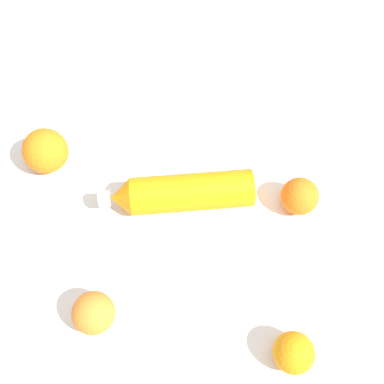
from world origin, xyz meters
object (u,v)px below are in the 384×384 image
Objects in this scene: orange_0 at (294,353)px; orange_2 at (93,313)px; water_bottle at (180,193)px; orange_1 at (46,151)px; orange_3 at (300,196)px.

orange_0 is 0.30m from orange_2.
orange_0 is 0.93× the size of orange_2.
orange_1 is (-0.18, -0.19, 0.01)m from water_bottle.
orange_1 is at bearing 177.19° from orange_2.
orange_2 is 0.98× the size of orange_3.
orange_1 is at bearing -24.23° from water_bottle.
water_bottle and orange_3 have the same top height.
water_bottle is 0.21m from orange_3.
orange_3 is at bearing 172.91° from water_bottle.
orange_1 is at bearing -155.49° from orange_0.
water_bottle is 0.25m from orange_2.
orange_1 is 1.27× the size of orange_2.
water_bottle is 3.24× the size of orange_1.
orange_3 is (-0.04, 0.39, 0.00)m from orange_2.
water_bottle is 0.32m from orange_0.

